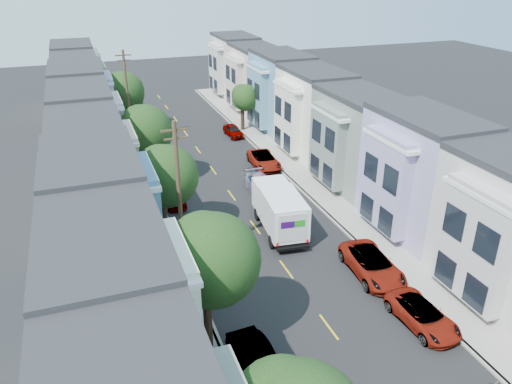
{
  "coord_description": "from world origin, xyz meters",
  "views": [
    {
      "loc": [
        -11.16,
        -25.08,
        18.38
      ],
      "look_at": [
        0.61,
        7.52,
        2.2
      ],
      "focal_mm": 35.0,
      "sensor_mm": 36.0,
      "label": 1
    }
  ],
  "objects": [
    {
      "name": "townhouse_row_left",
      "position": [
        -11.15,
        15.0,
        0.0
      ],
      "size": [
        5.0,
        70.0,
        8.5
      ],
      "primitive_type": "cube",
      "color": "gray",
      "rests_on": "ground"
    },
    {
      "name": "utility_pole_near",
      "position": [
        -6.3,
        2.0,
        5.15
      ],
      "size": [
        1.6,
        0.26,
        10.0
      ],
      "color": "#42301E",
      "rests_on": "ground"
    },
    {
      "name": "fedex_truck",
      "position": [
        1.51,
        4.97,
        1.81
      ],
      "size": [
        2.59,
        6.74,
        3.23
      ],
      "rotation": [
        0.0,
        0.0,
        -0.11
      ],
      "color": "white",
      "rests_on": "ground"
    },
    {
      "name": "ground",
      "position": [
        0.0,
        0.0,
        0.0
      ],
      "size": [
        160.0,
        160.0,
        0.0
      ],
      "primitive_type": "plane",
      "color": "black",
      "rests_on": "ground"
    },
    {
      "name": "tree_c",
      "position": [
        -6.3,
        6.84,
        4.76
      ],
      "size": [
        4.44,
        4.44,
        7.01
      ],
      "color": "black",
      "rests_on": "ground"
    },
    {
      "name": "sidewalk_right",
      "position": [
        7.35,
        15.0,
        0.07
      ],
      "size": [
        2.6,
        70.0,
        0.15
      ],
      "primitive_type": "cube",
      "color": "gray",
      "rests_on": "ground"
    },
    {
      "name": "centerline",
      "position": [
        0.0,
        15.0,
        0.0
      ],
      "size": [
        0.12,
        70.0,
        0.01
      ],
      "primitive_type": "cube",
      "color": "gold",
      "rests_on": "ground"
    },
    {
      "name": "tree_far_r",
      "position": [
        6.89,
        28.72,
        3.87
      ],
      "size": [
        3.1,
        3.1,
        5.46
      ],
      "color": "black",
      "rests_on": "ground"
    },
    {
      "name": "townhouse_row_right",
      "position": [
        11.15,
        15.0,
        0.0
      ],
      "size": [
        5.0,
        70.0,
        8.5
      ],
      "primitive_type": "cube",
      "color": "gray",
      "rests_on": "ground"
    },
    {
      "name": "road_slab",
      "position": [
        0.0,
        15.0,
        0.01
      ],
      "size": [
        12.0,
        70.0,
        0.02
      ],
      "primitive_type": "cube",
      "color": "black",
      "rests_on": "ground"
    },
    {
      "name": "tree_b",
      "position": [
        -6.3,
        -5.26,
        5.26
      ],
      "size": [
        4.7,
        4.7,
        7.64
      ],
      "color": "black",
      "rests_on": "ground"
    },
    {
      "name": "parked_left_c",
      "position": [
        -4.9,
        0.63,
        0.72
      ],
      "size": [
        1.81,
        4.42,
        1.44
      ],
      "primitive_type": "imported",
      "rotation": [
        0.0,
        0.0,
        0.07
      ],
      "color": "silver",
      "rests_on": "ground"
    },
    {
      "name": "tree_e",
      "position": [
        -6.3,
        33.16,
        4.62
      ],
      "size": [
        4.7,
        4.7,
        6.99
      ],
      "color": "black",
      "rests_on": "ground"
    },
    {
      "name": "parked_left_d",
      "position": [
        -4.9,
        12.01,
        0.65
      ],
      "size": [
        1.76,
        4.11,
        1.31
      ],
      "primitive_type": "imported",
      "rotation": [
        0.0,
        0.0,
        -0.05
      ],
      "color": "#390412",
      "rests_on": "ground"
    },
    {
      "name": "parked_right_d",
      "position": [
        4.9,
        27.06,
        0.64
      ],
      "size": [
        1.67,
        4.02,
        1.29
      ],
      "primitive_type": "imported",
      "rotation": [
        0.0,
        0.0,
        0.04
      ],
      "color": "black",
      "rests_on": "ground"
    },
    {
      "name": "lead_sedan",
      "position": [
        2.56,
        11.66,
        0.72
      ],
      "size": [
        2.27,
        4.88,
        1.43
      ],
      "primitive_type": "imported",
      "rotation": [
        0.0,
        0.0,
        -0.06
      ],
      "color": "black",
      "rests_on": "ground"
    },
    {
      "name": "sidewalk_left",
      "position": [
        -7.35,
        15.0,
        0.07
      ],
      "size": [
        2.6,
        70.0,
        0.15
      ],
      "primitive_type": "cube",
      "color": "gray",
      "rests_on": "ground"
    },
    {
      "name": "parked_left_b",
      "position": [
        -4.9,
        -7.94,
        0.76
      ],
      "size": [
        1.91,
        4.64,
        1.51
      ],
      "primitive_type": "imported",
      "rotation": [
        0.0,
        0.0,
        0.07
      ],
      "color": "#0E1E40",
      "rests_on": "ground"
    },
    {
      "name": "parked_right_c",
      "position": [
        4.9,
        17.14,
        0.72
      ],
      "size": [
        2.72,
        5.3,
        1.43
      ],
      "primitive_type": "imported",
      "rotation": [
        0.0,
        0.0,
        -0.07
      ],
      "color": "black",
      "rests_on": "ground"
    },
    {
      "name": "utility_pole_far",
      "position": [
        -6.3,
        28.0,
        5.15
      ],
      "size": [
        1.6,
        0.26,
        10.0
      ],
      "color": "#42301E",
      "rests_on": "ground"
    },
    {
      "name": "curb_right",
      "position": [
        6.05,
        15.0,
        0.07
      ],
      "size": [
        0.3,
        70.0,
        0.15
      ],
      "primitive_type": "cube",
      "color": "gray",
      "rests_on": "ground"
    },
    {
      "name": "parked_right_b",
      "position": [
        4.9,
        -2.41,
        0.77
      ],
      "size": [
        2.92,
        5.68,
        1.53
      ],
      "primitive_type": "imported",
      "rotation": [
        0.0,
        0.0,
        -0.07
      ],
      "color": "silver",
      "rests_on": "ground"
    },
    {
      "name": "curb_left",
      "position": [
        -6.05,
        15.0,
        0.07
      ],
      "size": [
        0.3,
        70.0,
        0.15
      ],
      "primitive_type": "cube",
      "color": "gray",
      "rests_on": "ground"
    },
    {
      "name": "parked_right_a",
      "position": [
        4.9,
        -7.57,
        0.65
      ],
      "size": [
        2.4,
        4.79,
        1.3
      ],
      "primitive_type": "imported",
      "rotation": [
        0.0,
        0.0,
        0.05
      ],
      "color": "slate",
      "rests_on": "ground"
    },
    {
      "name": "tree_d",
      "position": [
        -6.3,
        16.63,
        4.98
      ],
      "size": [
        4.65,
        4.65,
        7.32
      ],
      "color": "black",
      "rests_on": "ground"
    }
  ]
}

